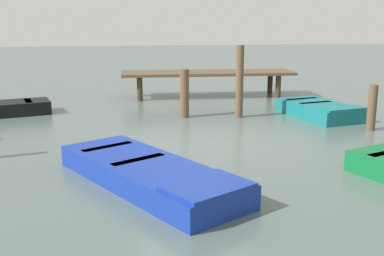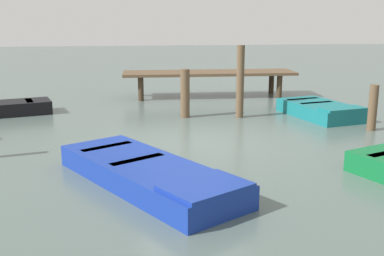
% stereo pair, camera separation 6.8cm
% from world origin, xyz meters
% --- Properties ---
extents(ground_plane, '(80.00, 80.00, 0.00)m').
position_xyz_m(ground_plane, '(0.00, 0.00, 0.00)').
color(ground_plane, '#4C5B56').
extents(dock_segment, '(6.39, 1.70, 0.95)m').
position_xyz_m(dock_segment, '(1.49, 6.47, 0.84)').
color(dock_segment, brown).
rests_on(dock_segment, ground_plane).
extents(rowboat_teal, '(2.01, 2.92, 0.46)m').
position_xyz_m(rowboat_teal, '(4.20, 2.44, 0.22)').
color(rowboat_teal, '#14666B').
rests_on(rowboat_teal, ground_plane).
extents(rowboat_blue, '(3.34, 4.24, 0.46)m').
position_xyz_m(rowboat_blue, '(-1.15, -2.83, 0.22)').
color(rowboat_blue, navy).
rests_on(rowboat_blue, ground_plane).
extents(mooring_piling_far_left, '(0.23, 0.23, 1.21)m').
position_xyz_m(mooring_piling_far_left, '(4.86, 0.61, 0.60)').
color(mooring_piling_far_left, brown).
rests_on(mooring_piling_far_left, ground_plane).
extents(mooring_piling_far_right, '(0.22, 0.22, 2.13)m').
position_xyz_m(mooring_piling_far_right, '(1.78, 2.67, 1.07)').
color(mooring_piling_far_right, brown).
rests_on(mooring_piling_far_right, ground_plane).
extents(mooring_piling_near_left, '(0.27, 0.27, 1.44)m').
position_xyz_m(mooring_piling_near_left, '(0.17, 2.91, 0.72)').
color(mooring_piling_near_left, brown).
rests_on(mooring_piling_near_left, ground_plane).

